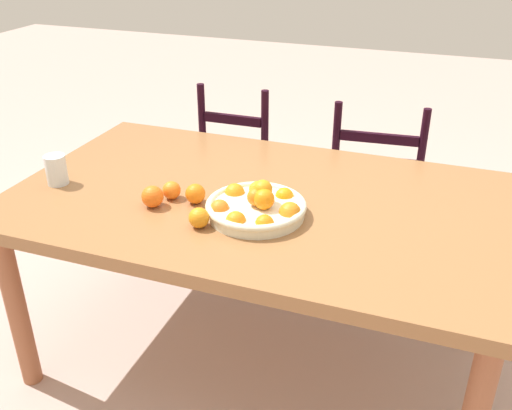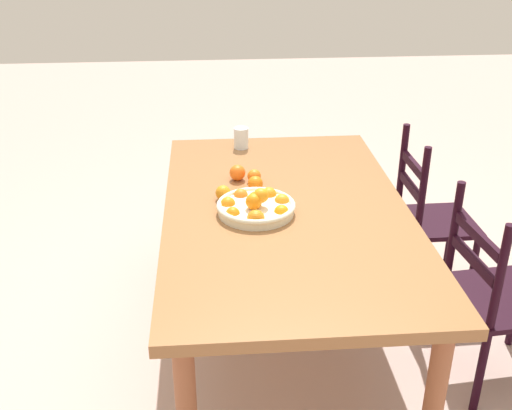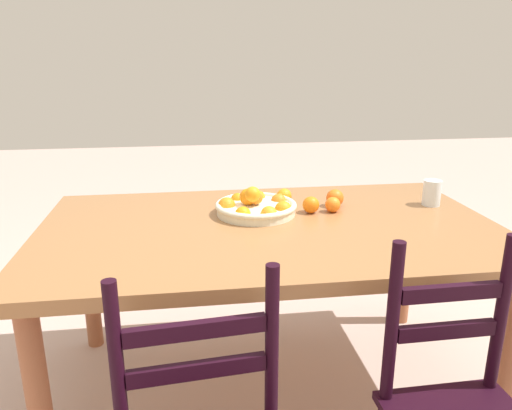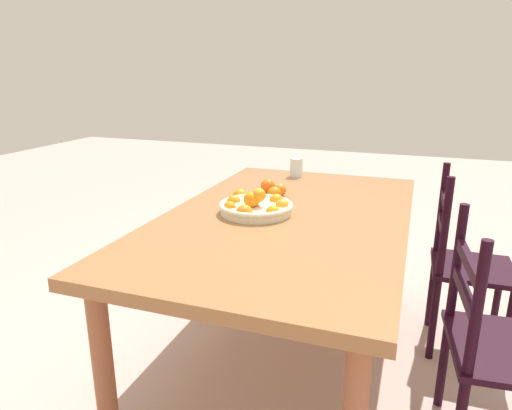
{
  "view_description": "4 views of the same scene",
  "coord_description": "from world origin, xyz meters",
  "px_view_note": "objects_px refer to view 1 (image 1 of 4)",
  "views": [
    {
      "loc": [
        0.62,
        -1.74,
        1.68
      ],
      "look_at": [
        0.04,
        -0.14,
        0.79
      ],
      "focal_mm": 40.19,
      "sensor_mm": 36.0,
      "label": 1
    },
    {
      "loc": [
        2.44,
        -0.33,
        1.98
      ],
      "look_at": [
        0.04,
        -0.14,
        0.79
      ],
      "focal_mm": 43.83,
      "sensor_mm": 36.0,
      "label": 2
    },
    {
      "loc": [
        0.31,
        1.82,
        1.4
      ],
      "look_at": [
        0.04,
        -0.14,
        0.79
      ],
      "focal_mm": 34.64,
      "sensor_mm": 36.0,
      "label": 3
    },
    {
      "loc": [
        1.93,
        0.54,
        1.39
      ],
      "look_at": [
        0.04,
        -0.14,
        0.79
      ],
      "focal_mm": 32.05,
      "sensor_mm": 36.0,
      "label": 4
    }
  ],
  "objects_px": {
    "orange_loose_1": "(153,197)",
    "chair_by_cabinet": "(243,173)",
    "orange_loose_2": "(172,190)",
    "fruit_bowl": "(257,207)",
    "dining_table": "(260,215)",
    "orange_loose_0": "(199,218)",
    "chair_near_window": "(375,187)",
    "drinking_glass": "(56,170)",
    "orange_loose_3": "(195,194)"
  },
  "relations": [
    {
      "from": "dining_table",
      "to": "orange_loose_1",
      "type": "height_order",
      "value": "orange_loose_1"
    },
    {
      "from": "chair_by_cabinet",
      "to": "orange_loose_2",
      "type": "distance_m",
      "value": 1.0
    },
    {
      "from": "dining_table",
      "to": "orange_loose_0",
      "type": "distance_m",
      "value": 0.32
    },
    {
      "from": "orange_loose_0",
      "to": "dining_table",
      "type": "bearing_deg",
      "value": 67.85
    },
    {
      "from": "chair_by_cabinet",
      "to": "chair_near_window",
      "type": "bearing_deg",
      "value": -173.98
    },
    {
      "from": "dining_table",
      "to": "drinking_glass",
      "type": "height_order",
      "value": "drinking_glass"
    },
    {
      "from": "chair_near_window",
      "to": "chair_by_cabinet",
      "type": "height_order",
      "value": "chair_by_cabinet"
    },
    {
      "from": "orange_loose_1",
      "to": "drinking_glass",
      "type": "bearing_deg",
      "value": 174.33
    },
    {
      "from": "dining_table",
      "to": "chair_by_cabinet",
      "type": "height_order",
      "value": "chair_by_cabinet"
    },
    {
      "from": "orange_loose_1",
      "to": "chair_by_cabinet",
      "type": "bearing_deg",
      "value": 93.49
    },
    {
      "from": "dining_table",
      "to": "orange_loose_1",
      "type": "xyz_separation_m",
      "value": [
        -0.33,
        -0.2,
        0.12
      ]
    },
    {
      "from": "chair_near_window",
      "to": "orange_loose_1",
      "type": "height_order",
      "value": "chair_near_window"
    },
    {
      "from": "chair_near_window",
      "to": "drinking_glass",
      "type": "xyz_separation_m",
      "value": [
        -1.05,
        -1.05,
        0.38
      ]
    },
    {
      "from": "fruit_bowl",
      "to": "orange_loose_3",
      "type": "relative_size",
      "value": 4.81
    },
    {
      "from": "orange_loose_3",
      "to": "drinking_glass",
      "type": "relative_size",
      "value": 0.63
    },
    {
      "from": "orange_loose_0",
      "to": "orange_loose_1",
      "type": "relative_size",
      "value": 0.88
    },
    {
      "from": "orange_loose_0",
      "to": "orange_loose_1",
      "type": "height_order",
      "value": "orange_loose_1"
    },
    {
      "from": "fruit_bowl",
      "to": "orange_loose_0",
      "type": "distance_m",
      "value": 0.2
    },
    {
      "from": "chair_by_cabinet",
      "to": "orange_loose_1",
      "type": "height_order",
      "value": "chair_by_cabinet"
    },
    {
      "from": "fruit_bowl",
      "to": "orange_loose_1",
      "type": "height_order",
      "value": "fruit_bowl"
    },
    {
      "from": "chair_near_window",
      "to": "chair_by_cabinet",
      "type": "distance_m",
      "value": 0.69
    },
    {
      "from": "fruit_bowl",
      "to": "drinking_glass",
      "type": "height_order",
      "value": "fruit_bowl"
    },
    {
      "from": "chair_near_window",
      "to": "orange_loose_1",
      "type": "distance_m",
      "value": 1.31
    },
    {
      "from": "orange_loose_0",
      "to": "orange_loose_3",
      "type": "relative_size",
      "value": 0.96
    },
    {
      "from": "dining_table",
      "to": "orange_loose_3",
      "type": "distance_m",
      "value": 0.26
    },
    {
      "from": "fruit_bowl",
      "to": "drinking_glass",
      "type": "distance_m",
      "value": 0.79
    },
    {
      "from": "chair_by_cabinet",
      "to": "dining_table",
      "type": "bearing_deg",
      "value": 114.65
    },
    {
      "from": "chair_by_cabinet",
      "to": "orange_loose_1",
      "type": "relative_size",
      "value": 12.06
    },
    {
      "from": "dining_table",
      "to": "orange_loose_2",
      "type": "bearing_deg",
      "value": -157.56
    },
    {
      "from": "orange_loose_1",
      "to": "orange_loose_2",
      "type": "xyz_separation_m",
      "value": [
        0.03,
        0.08,
        -0.01
      ]
    },
    {
      "from": "orange_loose_1",
      "to": "drinking_glass",
      "type": "height_order",
      "value": "drinking_glass"
    },
    {
      "from": "orange_loose_1",
      "to": "dining_table",
      "type": "bearing_deg",
      "value": 31.44
    },
    {
      "from": "orange_loose_2",
      "to": "orange_loose_0",
      "type": "bearing_deg",
      "value": -40.67
    },
    {
      "from": "orange_loose_0",
      "to": "orange_loose_1",
      "type": "xyz_separation_m",
      "value": [
        -0.21,
        0.08,
        0.0
      ]
    },
    {
      "from": "chair_near_window",
      "to": "orange_loose_0",
      "type": "distance_m",
      "value": 1.29
    },
    {
      "from": "orange_loose_0",
      "to": "drinking_glass",
      "type": "distance_m",
      "value": 0.65
    },
    {
      "from": "chair_near_window",
      "to": "orange_loose_0",
      "type": "relative_size",
      "value": 13.23
    },
    {
      "from": "orange_loose_0",
      "to": "orange_loose_2",
      "type": "relative_size",
      "value": 1.04
    },
    {
      "from": "orange_loose_0",
      "to": "chair_by_cabinet",
      "type": "bearing_deg",
      "value": 104.17
    },
    {
      "from": "orange_loose_0",
      "to": "fruit_bowl",
      "type": "bearing_deg",
      "value": 42.77
    },
    {
      "from": "orange_loose_0",
      "to": "orange_loose_1",
      "type": "bearing_deg",
      "value": 160.21
    },
    {
      "from": "dining_table",
      "to": "orange_loose_3",
      "type": "relative_size",
      "value": 25.33
    },
    {
      "from": "dining_table",
      "to": "orange_loose_3",
      "type": "xyz_separation_m",
      "value": [
        -0.2,
        -0.12,
        0.11
      ]
    },
    {
      "from": "orange_loose_0",
      "to": "orange_loose_2",
      "type": "height_order",
      "value": "orange_loose_0"
    },
    {
      "from": "chair_by_cabinet",
      "to": "orange_loose_0",
      "type": "xyz_separation_m",
      "value": [
        0.27,
        -1.09,
        0.34
      ]
    },
    {
      "from": "chair_by_cabinet",
      "to": "orange_loose_1",
      "type": "xyz_separation_m",
      "value": [
        0.06,
        -1.01,
        0.35
      ]
    },
    {
      "from": "dining_table",
      "to": "drinking_glass",
      "type": "relative_size",
      "value": 15.88
    },
    {
      "from": "fruit_bowl",
      "to": "orange_loose_1",
      "type": "distance_m",
      "value": 0.37
    },
    {
      "from": "chair_near_window",
      "to": "dining_table",
      "type": "bearing_deg",
      "value": 66.47
    },
    {
      "from": "drinking_glass",
      "to": "orange_loose_0",
      "type": "bearing_deg",
      "value": -10.51
    }
  ]
}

